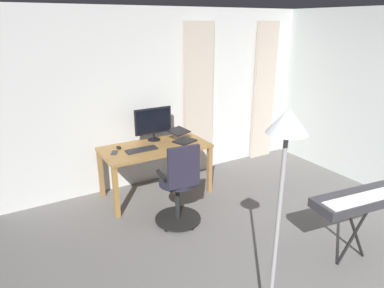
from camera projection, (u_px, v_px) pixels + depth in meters
back_room_partition at (167, 97)px, 5.13m from camera, size 4.86×0.10×2.52m
curtain_left_panel at (264, 93)px, 5.93m from camera, size 0.43×0.06×2.33m
curtain_right_panel at (198, 101)px, 5.31m from camera, size 0.50×0.06×2.33m
desk at (155, 152)px, 4.71m from camera, size 1.45×0.72×0.72m
office_chair at (179, 188)px, 4.02m from camera, size 0.56×0.56×1.05m
computer_monitor at (153, 122)px, 4.84m from camera, size 0.55×0.18×0.47m
computer_keyboard at (141, 150)px, 4.52m from camera, size 0.42×0.14×0.02m
laptop at (182, 137)px, 4.86m from camera, size 0.39×0.42×0.16m
computer_mouse at (119, 147)px, 4.58m from camera, size 0.06×0.10×0.04m
cell_phone_by_monitor at (114, 153)px, 4.43m from camera, size 0.12×0.16×0.01m
piano_keyboard at (361, 201)px, 3.31m from camera, size 1.05×0.45×0.76m
floor_lamp at (283, 172)px, 2.16m from camera, size 0.28×0.28×1.84m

